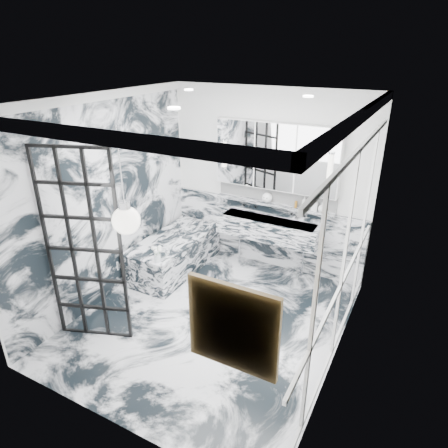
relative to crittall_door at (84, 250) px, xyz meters
The scene contains 25 objects.
floor 1.86m from the crittall_door, 38.59° to the left, with size 3.60×3.60×0.00m, color white.
ceiling 2.17m from the crittall_door, 38.59° to the left, with size 3.60×3.60×0.00m, color white.
wall_back 2.93m from the crittall_door, 67.34° to the left, with size 3.60×3.60×0.00m, color white.
wall_front 1.46m from the crittall_door, 38.64° to the right, with size 3.60×3.60×0.00m, color white.
wall_left 1.04m from the crittall_door, 117.76° to the left, with size 3.60×3.60×0.00m, color white.
wall_right 2.88m from the crittall_door, 18.25° to the left, with size 3.60×3.60×0.00m, color white.
marble_clad_back 2.98m from the crittall_door, 67.15° to the left, with size 3.18×0.05×1.05m, color white.
marble_clad_left 1.02m from the crittall_door, 117.01° to the left, with size 0.02×3.56×2.68m, color white.
panel_molding 2.85m from the crittall_door, 18.38° to the left, with size 0.03×3.40×2.30m, color white.
soap_bottle_a 3.15m from the crittall_door, 56.03° to the left, with size 0.07×0.08×0.19m, color #8C5919.
soap_bottle_b 3.24m from the crittall_door, 53.64° to the left, with size 0.08×0.09×0.19m, color #4C4C51.
soap_bottle_c 3.31m from the crittall_door, 52.10° to the left, with size 0.12×0.12×0.15m, color silver.
face_pot 2.86m from the crittall_door, 65.79° to the left, with size 0.16×0.16×0.16m, color white.
amber_bottle 3.08m from the crittall_door, 57.93° to the left, with size 0.04×0.04×0.10m, color #8C5919.
flower_vase 1.22m from the crittall_door, 79.36° to the left, with size 0.09×0.09×0.12m, color silver.
crittall_door is the anchor object (origin of this frame).
artwork 2.51m from the crittall_door, 20.30° to the right, with size 0.57×0.05×0.57m, color #CB9214.
pendant_light 1.44m from the crittall_door, 22.89° to the right, with size 0.24×0.24×0.24m, color white.
trough_sink 2.80m from the crittall_door, 62.52° to the left, with size 1.60×0.45×0.30m, color silver.
ledge 2.92m from the crittall_door, 64.01° to the left, with size 1.90×0.14×0.04m, color silver.
subway_tile 2.97m from the crittall_door, 64.54° to the left, with size 1.90×0.03×0.23m, color white.
mirror_cabinet 2.99m from the crittall_door, 64.06° to the left, with size 1.90×0.16×1.00m, color white.
sconce_left 2.64m from the crittall_door, 79.77° to the left, with size 0.07×0.07×0.40m, color white.
sconce_right 3.34m from the crittall_door, 50.34° to the left, with size 0.07×0.07×0.40m, color white.
bathtub 2.01m from the crittall_door, 91.54° to the left, with size 0.75×1.65×0.55m, color silver.
Camera 1 is at (2.16, -3.70, 3.29)m, focal length 32.00 mm.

